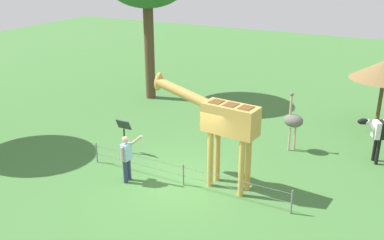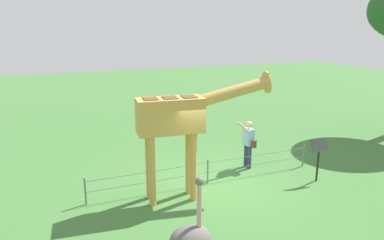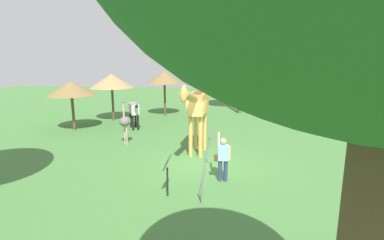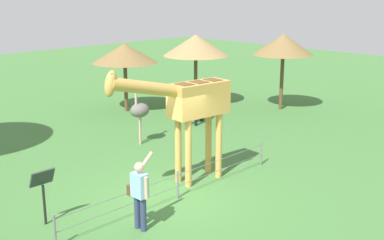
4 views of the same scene
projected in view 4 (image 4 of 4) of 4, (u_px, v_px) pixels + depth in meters
ground_plane at (172, 196)px, 12.91m from camera, size 60.00×60.00×0.00m
giraffe at (190, 105)px, 13.28m from camera, size 3.78×0.88×3.40m
visitor at (140, 191)px, 10.93m from camera, size 0.66×0.58×1.67m
zebra at (195, 94)px, 19.49m from camera, size 1.75×1.09×1.66m
ostrich at (140, 110)px, 16.93m from camera, size 0.70×0.56×2.25m
shade_hut_near at (196, 45)px, 22.13m from camera, size 2.93×2.93×3.20m
shade_hut_far at (283, 45)px, 21.35m from camera, size 2.59×2.59×3.29m
shade_hut_aside at (125, 53)px, 21.10m from camera, size 2.77×2.77×2.93m
info_sign at (43, 185)px, 11.14m from camera, size 0.56×0.21×1.32m
wire_fence at (178, 184)px, 12.66m from camera, size 7.05×0.05×0.75m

